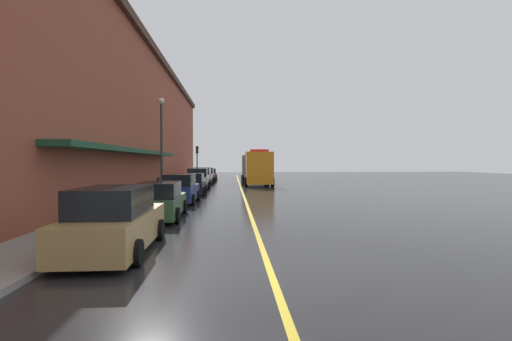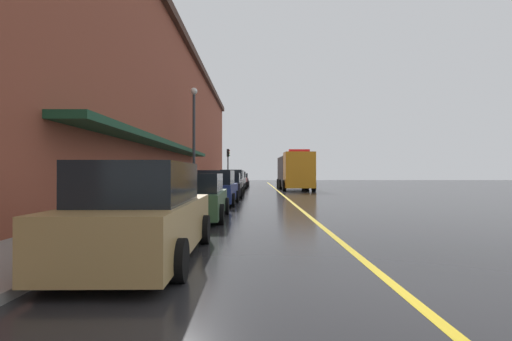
{
  "view_description": "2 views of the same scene",
  "coord_description": "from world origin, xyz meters",
  "px_view_note": "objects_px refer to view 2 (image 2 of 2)",
  "views": [
    {
      "loc": [
        -0.85,
        -8.22,
        2.45
      ],
      "look_at": [
        1.43,
        27.27,
        1.63
      ],
      "focal_mm": 26.42,
      "sensor_mm": 36.0,
      "label": 1
    },
    {
      "loc": [
        -1.95,
        -4.83,
        1.59
      ],
      "look_at": [
        -1.81,
        25.93,
        1.8
      ],
      "focal_mm": 26.61,
      "sensor_mm": 36.0,
      "label": 2
    }
  ],
  "objects_px": {
    "parked_car_3": "(225,186)",
    "traffic_light_near": "(226,160)",
    "utility_truck": "(293,171)",
    "parking_meter_2": "(98,198)",
    "parked_car_1": "(196,198)",
    "parking_meter_1": "(189,183)",
    "street_lamp_left": "(192,129)",
    "parked_car_7": "(239,180)",
    "parked_car_2": "(216,189)",
    "parked_car_4": "(230,182)",
    "parked_car_6": "(237,180)",
    "parked_car_5": "(234,181)",
    "parking_meter_0": "(149,190)",
    "parked_car_0": "(142,214)"
  },
  "relations": [
    {
      "from": "parked_car_3",
      "to": "traffic_light_near",
      "type": "distance_m",
      "value": 20.16
    },
    {
      "from": "utility_truck",
      "to": "parking_meter_2",
      "type": "relative_size",
      "value": 6.25
    },
    {
      "from": "parked_car_1",
      "to": "parking_meter_1",
      "type": "xyz_separation_m",
      "value": [
        -1.4,
        6.73,
        0.32
      ]
    },
    {
      "from": "street_lamp_left",
      "to": "traffic_light_near",
      "type": "relative_size",
      "value": 1.61
    },
    {
      "from": "utility_truck",
      "to": "parking_meter_2",
      "type": "xyz_separation_m",
      "value": [
        -7.08,
        -27.8,
        -0.68
      ]
    },
    {
      "from": "parked_car_7",
      "to": "street_lamp_left",
      "type": "height_order",
      "value": "street_lamp_left"
    },
    {
      "from": "parked_car_2",
      "to": "utility_truck",
      "type": "relative_size",
      "value": 0.53
    },
    {
      "from": "parked_car_2",
      "to": "parking_meter_1",
      "type": "height_order",
      "value": "parked_car_2"
    },
    {
      "from": "parked_car_4",
      "to": "parked_car_6",
      "type": "xyz_separation_m",
      "value": [
        0.06,
        10.8,
        -0.05
      ]
    },
    {
      "from": "parked_car_3",
      "to": "parked_car_7",
      "type": "relative_size",
      "value": 1.0
    },
    {
      "from": "parked_car_3",
      "to": "parked_car_5",
      "type": "height_order",
      "value": "parked_car_5"
    },
    {
      "from": "parked_car_2",
      "to": "parked_car_7",
      "type": "height_order",
      "value": "parked_car_2"
    },
    {
      "from": "parked_car_2",
      "to": "parking_meter_0",
      "type": "distance_m",
      "value": 7.13
    },
    {
      "from": "parked_car_1",
      "to": "utility_truck",
      "type": "relative_size",
      "value": 0.58
    },
    {
      "from": "parked_car_1",
      "to": "parking_meter_0",
      "type": "xyz_separation_m",
      "value": [
        -1.4,
        -0.86,
        0.32
      ]
    },
    {
      "from": "parked_car_4",
      "to": "traffic_light_near",
      "type": "bearing_deg",
      "value": 4.01
    },
    {
      "from": "parked_car_4",
      "to": "utility_truck",
      "type": "xyz_separation_m",
      "value": [
        5.7,
        4.75,
        0.88
      ]
    },
    {
      "from": "parked_car_3",
      "to": "parking_meter_0",
      "type": "height_order",
      "value": "parked_car_3"
    },
    {
      "from": "utility_truck",
      "to": "traffic_light_near",
      "type": "bearing_deg",
      "value": -143.99
    },
    {
      "from": "parked_car_4",
      "to": "parked_car_3",
      "type": "bearing_deg",
      "value": 179.54
    },
    {
      "from": "parked_car_4",
      "to": "parked_car_5",
      "type": "distance_m",
      "value": 5.66
    },
    {
      "from": "parked_car_3",
      "to": "parked_car_2",
      "type": "bearing_deg",
      "value": 178.87
    },
    {
      "from": "parking_meter_1",
      "to": "parked_car_3",
      "type": "bearing_deg",
      "value": 74.58
    },
    {
      "from": "parked_car_6",
      "to": "utility_truck",
      "type": "xyz_separation_m",
      "value": [
        5.64,
        -6.06,
        0.93
      ]
    },
    {
      "from": "parked_car_4",
      "to": "parked_car_1",
      "type": "bearing_deg",
      "value": 178.67
    },
    {
      "from": "utility_truck",
      "to": "parking_meter_1",
      "type": "relative_size",
      "value": 6.25
    },
    {
      "from": "parked_car_7",
      "to": "parking_meter_2",
      "type": "relative_size",
      "value": 3.66
    },
    {
      "from": "parked_car_5",
      "to": "street_lamp_left",
      "type": "xyz_separation_m",
      "value": [
        -1.98,
        -12.59,
        3.54
      ]
    },
    {
      "from": "parked_car_5",
      "to": "street_lamp_left",
      "type": "height_order",
      "value": "street_lamp_left"
    },
    {
      "from": "parked_car_7",
      "to": "traffic_light_near",
      "type": "bearing_deg",
      "value": 147.99
    },
    {
      "from": "parked_car_4",
      "to": "parking_meter_0",
      "type": "bearing_deg",
      "value": 174.46
    },
    {
      "from": "parked_car_0",
      "to": "parked_car_2",
      "type": "xyz_separation_m",
      "value": [
        0.11,
        12.24,
        -0.03
      ]
    },
    {
      "from": "parked_car_0",
      "to": "parked_car_1",
      "type": "relative_size",
      "value": 1.02
    },
    {
      "from": "parked_car_3",
      "to": "utility_truck",
      "type": "bearing_deg",
      "value": -28.03
    },
    {
      "from": "parked_car_2",
      "to": "traffic_light_near",
      "type": "height_order",
      "value": "traffic_light_near"
    },
    {
      "from": "utility_truck",
      "to": "street_lamp_left",
      "type": "bearing_deg",
      "value": -34.91
    },
    {
      "from": "parked_car_3",
      "to": "parked_car_4",
      "type": "bearing_deg",
      "value": 0.2
    },
    {
      "from": "parked_car_0",
      "to": "parked_car_6",
      "type": "distance_m",
      "value": 35.12
    },
    {
      "from": "utility_truck",
      "to": "parking_meter_2",
      "type": "height_order",
      "value": "utility_truck"
    },
    {
      "from": "parked_car_4",
      "to": "parked_car_7",
      "type": "distance_m",
      "value": 16.32
    },
    {
      "from": "parking_meter_2",
      "to": "street_lamp_left",
      "type": "relative_size",
      "value": 0.19
    },
    {
      "from": "parked_car_5",
      "to": "parked_car_7",
      "type": "height_order",
      "value": "parked_car_5"
    },
    {
      "from": "parked_car_0",
      "to": "street_lamp_left",
      "type": "height_order",
      "value": "street_lamp_left"
    },
    {
      "from": "parked_car_1",
      "to": "parked_car_2",
      "type": "xyz_separation_m",
      "value": [
        0.04,
        6.12,
        0.06
      ]
    },
    {
      "from": "parked_car_6",
      "to": "parking_meter_1",
      "type": "bearing_deg",
      "value": 176.54
    },
    {
      "from": "street_lamp_left",
      "to": "traffic_light_near",
      "type": "distance_m",
      "value": 20.84
    },
    {
      "from": "parked_car_4",
      "to": "parked_car_5",
      "type": "height_order",
      "value": "parked_car_4"
    },
    {
      "from": "utility_truck",
      "to": "parking_meter_1",
      "type": "height_order",
      "value": "utility_truck"
    },
    {
      "from": "parking_meter_0",
      "to": "street_lamp_left",
      "type": "distance_m",
      "value": 12.59
    },
    {
      "from": "parked_car_6",
      "to": "traffic_light_near",
      "type": "bearing_deg",
      "value": 24.49
    }
  ]
}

